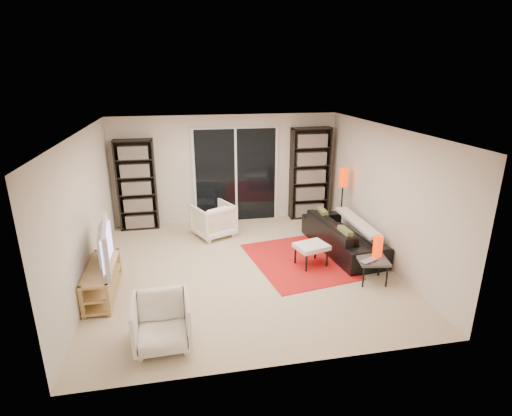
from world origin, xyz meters
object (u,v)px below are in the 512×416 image
(bookshelf_right, at_px, (310,174))
(floor_lamp, at_px, (343,184))
(armchair_back, at_px, (213,220))
(tv_stand, at_px, (102,280))
(armchair_front, at_px, (162,322))
(side_table, at_px, (373,262))
(bookshelf_left, at_px, (137,185))
(ottoman, at_px, (311,247))
(sofa, at_px, (343,235))

(bookshelf_right, relative_size, floor_lamp, 1.51)
(bookshelf_right, height_order, armchair_back, bookshelf_right)
(tv_stand, distance_m, armchair_front, 1.66)
(tv_stand, distance_m, armchair_back, 2.80)
(side_table, bearing_deg, floor_lamp, 81.34)
(side_table, bearing_deg, bookshelf_left, 140.95)
(side_table, relative_size, floor_lamp, 0.39)
(bookshelf_left, bearing_deg, ottoman, -37.90)
(bookshelf_left, bearing_deg, armchair_back, -25.22)
(tv_stand, distance_m, side_table, 4.25)
(armchair_front, bearing_deg, ottoman, 32.65)
(sofa, xyz_separation_m, ottoman, (-0.80, -0.50, 0.04))
(bookshelf_left, bearing_deg, armchair_front, -81.79)
(ottoman, bearing_deg, armchair_back, 132.80)
(side_table, bearing_deg, armchair_front, -162.95)
(tv_stand, bearing_deg, bookshelf_left, 83.32)
(ottoman, bearing_deg, armchair_front, -145.11)
(ottoman, bearing_deg, floor_lamp, 51.39)
(tv_stand, distance_m, ottoman, 3.47)
(armchair_back, distance_m, floor_lamp, 2.80)
(armchair_back, relative_size, armchair_front, 1.07)
(sofa, height_order, armchair_back, armchair_back)
(armchair_front, bearing_deg, tv_stand, 122.04)
(armchair_front, height_order, floor_lamp, floor_lamp)
(bookshelf_left, bearing_deg, bookshelf_right, -0.00)
(sofa, distance_m, side_table, 1.25)
(ottoman, relative_size, floor_lamp, 0.46)
(armchair_front, distance_m, floor_lamp, 4.86)
(bookshelf_left, relative_size, bookshelf_right, 0.93)
(tv_stand, bearing_deg, side_table, -4.80)
(armchair_front, xyz_separation_m, side_table, (3.30, 1.01, 0.03))
(bookshelf_right, distance_m, floor_lamp, 1.10)
(floor_lamp, bearing_deg, tv_stand, -158.70)
(armchair_front, distance_m, ottoman, 3.06)
(ottoman, bearing_deg, bookshelf_right, 73.19)
(tv_stand, height_order, floor_lamp, floor_lamp)
(bookshelf_right, height_order, sofa, bookshelf_right)
(tv_stand, height_order, armchair_back, armchair_back)
(bookshelf_left, relative_size, floor_lamp, 1.40)
(bookshelf_right, xyz_separation_m, sofa, (0.06, -1.92, -0.75))
(armchair_back, bearing_deg, bookshelf_right, 173.28)
(bookshelf_right, height_order, floor_lamp, bookshelf_right)
(ottoman, bearing_deg, bookshelf_left, 142.10)
(sofa, relative_size, side_table, 3.87)
(bookshelf_left, distance_m, sofa, 4.41)
(armchair_back, bearing_deg, tv_stand, 23.85)
(armchair_back, height_order, floor_lamp, floor_lamp)
(bookshelf_left, height_order, sofa, bookshelf_left)
(side_table, xyz_separation_m, floor_lamp, (0.32, 2.13, 0.71))
(sofa, distance_m, floor_lamp, 1.21)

